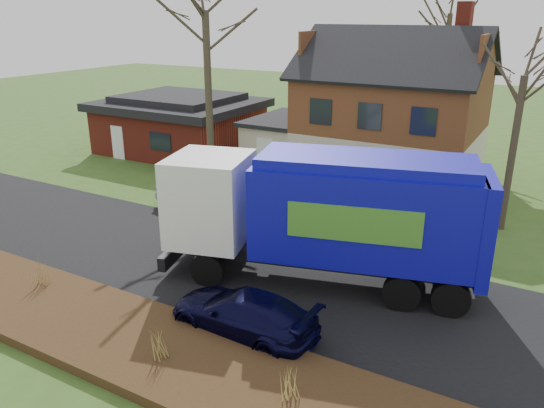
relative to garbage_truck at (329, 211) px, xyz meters
The scene contains 12 objects.
ground 4.90m from the garbage_truck, behind, with size 120.00×120.00×0.00m, color #34531B.
road 4.90m from the garbage_truck, behind, with size 80.00×7.00×0.02m, color black.
mulch_verge 7.68m from the garbage_truck, 124.17° to the right, with size 80.00×3.50×0.30m, color black.
main_house 13.52m from the garbage_truck, 101.14° to the left, with size 12.95×8.95×9.26m.
ranch_house 20.25m from the garbage_truck, 142.64° to the left, with size 9.80×8.20×3.70m.
garbage_truck is the anchor object (origin of this frame).
silver_sedan 9.07m from the garbage_truck, 156.13° to the left, with size 1.49×4.28×1.41m, color #B2B4BB.
navy_wagon 4.54m from the garbage_truck, 101.83° to the right, with size 1.84×4.52×1.31m, color black.
tree_front_east 10.49m from the garbage_truck, 60.54° to the left, with size 3.31×3.31×9.20m.
grass_clump_west 9.68m from the garbage_truck, 145.66° to the right, with size 0.35×0.29×0.92m.
grass_clump_mid 6.91m from the garbage_truck, 106.63° to the right, with size 0.37×0.30×1.02m.
grass_clump_east 6.59m from the garbage_truck, 74.11° to the right, with size 0.35×0.28×0.86m.
Camera 1 is at (10.45, -14.34, 8.76)m, focal length 35.00 mm.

